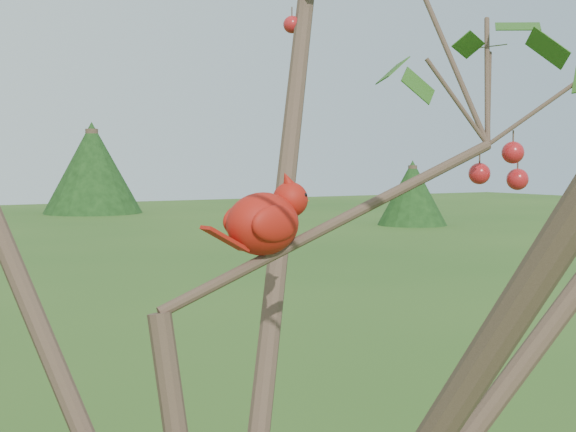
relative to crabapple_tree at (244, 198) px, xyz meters
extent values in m
sphere|color=#B1181C|center=(0.58, 0.07, 0.07)|extent=(0.04, 0.04, 0.04)
sphere|color=#B1181C|center=(0.61, 0.08, 0.02)|extent=(0.04, 0.04, 0.04)
sphere|color=#B1181C|center=(0.46, 0.63, 0.36)|extent=(0.04, 0.04, 0.04)
sphere|color=#B1181C|center=(0.56, 0.13, 0.03)|extent=(0.04, 0.04, 0.04)
ellipsoid|color=#A91A0E|center=(0.09, 0.11, -0.05)|extent=(0.13, 0.11, 0.10)
sphere|color=#A91A0E|center=(0.14, 0.12, -0.01)|extent=(0.06, 0.06, 0.06)
cone|color=#A91A0E|center=(0.14, 0.12, 0.02)|extent=(0.05, 0.04, 0.04)
cone|color=#D85914|center=(0.17, 0.12, -0.01)|extent=(0.03, 0.02, 0.02)
ellipsoid|color=black|center=(0.16, 0.12, -0.01)|extent=(0.02, 0.03, 0.03)
cube|color=#A91A0E|center=(0.02, 0.10, -0.07)|extent=(0.08, 0.04, 0.04)
ellipsoid|color=#A91A0E|center=(0.08, 0.15, -0.04)|extent=(0.09, 0.04, 0.06)
ellipsoid|color=#A91A0E|center=(0.09, 0.07, -0.04)|extent=(0.09, 0.04, 0.06)
cylinder|color=#3B2B20|center=(9.44, 31.74, -0.38)|extent=(0.52, 0.52, 3.49)
cone|color=black|center=(9.44, 31.74, -0.23)|extent=(4.07, 4.07, 3.78)
cylinder|color=#3B2B20|center=(16.90, 20.16, -1.11)|extent=(0.30, 0.30, 2.02)
cone|color=black|center=(16.90, 20.16, -1.03)|extent=(2.36, 2.36, 2.19)
camera|label=1|loc=(-0.50, -0.97, 0.05)|focal=50.00mm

